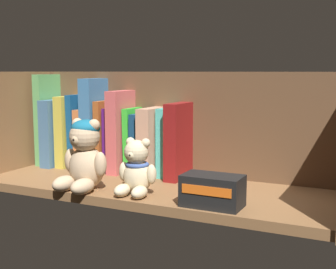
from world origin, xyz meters
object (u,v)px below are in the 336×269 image
book_3 (80,130)px  small_product_box (212,191)px  book_8 (125,131)px  teddy_bear_larger (84,156)px  book_1 (62,132)px  book_10 (144,143)px  teddy_bear_smaller (137,171)px  book_9 (135,140)px  book_7 (115,139)px  book_4 (88,138)px  book_5 (98,124)px  book_12 (169,142)px  book_6 (107,135)px  book_13 (182,140)px  book_0 (52,119)px  book_2 (72,131)px  book_11 (156,141)px

book_3 → small_product_box: (45.74, -20.26, -6.67)cm
book_8 → teddy_bear_larger: size_ratio=1.34×
small_product_box → book_1: bearing=158.7°
small_product_box → book_10: bearing=142.2°
teddy_bear_smaller → book_9: bearing=121.2°
book_3 → teddy_bear_larger: book_3 is taller
book_7 → book_8: book_8 is taller
book_8 → book_3: bearing=180.0°
small_product_box → teddy_bear_larger: bearing=179.7°
book_3 → book_4: 3.07cm
book_8 → book_9: book_8 is taller
book_5 → book_12: (21.09, 0.00, -3.50)cm
teddy_bear_larger → book_1: bearing=137.9°
book_4 → book_6: (6.31, 0.00, 1.20)cm
book_12 → teddy_bear_larger: 22.85cm
book_6 → book_12: (18.03, 0.00, -0.66)cm
book_9 → book_1: bearing=180.0°
book_12 → book_9: bearing=180.0°
book_9 → small_product_box: size_ratio=1.44×
book_13 → teddy_bear_larger: bearing=-125.5°
book_7 → book_10: bearing=0.0°
book_13 → teddy_bear_smaller: bearing=-95.6°
book_7 → book_0: bearing=180.0°
teddy_bear_smaller → book_12: bearing=95.1°
book_2 → teddy_bear_larger: book_2 is taller
book_7 → book_3: bearing=180.0°
book_9 → book_10: bearing=0.0°
book_0 → teddy_bear_larger: bearing=-38.1°
book_2 → book_3: book_3 is taller
book_11 → book_13: bearing=0.0°
book_2 → book_9: (19.77, 0.00, -1.27)cm
book_2 → book_12: 29.55cm
book_8 → book_10: size_ratio=1.37×
book_8 → book_12: bearing=0.0°
book_3 → book_5: size_ratio=0.82×
book_1 → book_2: (3.56, 0.00, 0.49)cm
book_5 → book_7: (5.39, 0.00, -3.74)cm
book_8 → book_13: 16.22cm
book_3 → book_13: book_3 is taller
book_12 → teddy_bear_smaller: 19.28cm
book_4 → book_10: size_ratio=1.03×
book_10 → book_11: (3.51, 0.00, 0.79)cm
book_2 → book_6: size_ratio=1.05×
book_5 → book_11: book_5 is taller
book_9 → book_12: 9.77cm
book_0 → teddy_bear_larger: (25.62, -20.10, -5.05)cm
book_7 → book_8: 3.79cm
book_12 → small_product_box: (18.97, -20.26, -5.33)cm
book_2 → book_12: bearing=0.0°
small_product_box → book_9: bearing=144.8°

